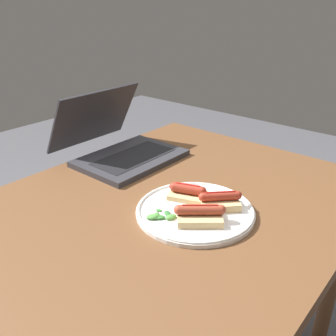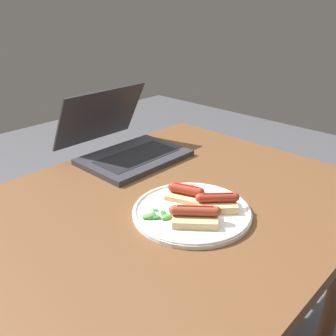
% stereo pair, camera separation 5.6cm
% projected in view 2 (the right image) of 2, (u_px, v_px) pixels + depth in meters
% --- Properties ---
extents(desk, '(1.09, 0.86, 0.72)m').
position_uv_depth(desk, '(168.00, 227.00, 1.03)').
color(desk, brown).
rests_on(desk, ground_plane).
extents(laptop, '(0.34, 0.35, 0.22)m').
position_uv_depth(laptop, '(124.00, 145.00, 1.27)').
color(laptop, '#2D2D33').
rests_on(laptop, desk).
extents(plate, '(0.30, 0.30, 0.02)m').
position_uv_depth(plate, '(192.00, 211.00, 0.94)').
color(plate, white).
rests_on(plate, desk).
extents(sausage_toast_left, '(0.12, 0.13, 0.05)m').
position_uv_depth(sausage_toast_left, '(195.00, 215.00, 0.88)').
color(sausage_toast_left, tan).
rests_on(sausage_toast_left, plate).
extents(sausage_toast_middle, '(0.11, 0.11, 0.04)m').
position_uv_depth(sausage_toast_middle, '(217.00, 202.00, 0.94)').
color(sausage_toast_middle, tan).
rests_on(sausage_toast_middle, plate).
extents(sausage_toast_right, '(0.10, 0.11, 0.04)m').
position_uv_depth(sausage_toast_right, '(186.00, 193.00, 0.99)').
color(sausage_toast_right, tan).
rests_on(sausage_toast_right, plate).
extents(salad_pile, '(0.07, 0.07, 0.01)m').
position_uv_depth(salad_pile, '(156.00, 216.00, 0.91)').
color(salad_pile, '#387A33').
rests_on(salad_pile, plate).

